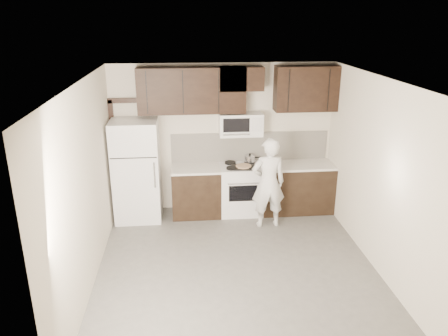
{
  "coord_description": "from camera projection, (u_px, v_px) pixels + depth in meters",
  "views": [
    {
      "loc": [
        -0.7,
        -5.42,
        3.5
      ],
      "look_at": [
        -0.11,
        0.9,
        1.25
      ],
      "focal_mm": 35.0,
      "sensor_mm": 36.0,
      "label": 1
    }
  ],
  "objects": [
    {
      "name": "saucepan",
      "position": [
        250.0,
        159.0,
        7.99
      ],
      "size": [
        0.33,
        0.19,
        0.18
      ],
      "color": "silver",
      "rests_on": "stove"
    },
    {
      "name": "ceiling",
      "position": [
        239.0,
        82.0,
        5.41
      ],
      "size": [
        4.5,
        4.5,
        0.0
      ],
      "primitive_type": "plane",
      "rotation": [
        3.14,
        0.0,
        0.0
      ],
      "color": "white",
      "rests_on": "back_wall"
    },
    {
      "name": "backsplash",
      "position": [
        250.0,
        146.0,
        8.06
      ],
      "size": [
        2.9,
        0.02,
        0.54
      ],
      "primitive_type": "cube",
      "color": "silver",
      "rests_on": "counter_run"
    },
    {
      "name": "upper_cabinets",
      "position": [
        236.0,
        88.0,
        7.52
      ],
      "size": [
        3.48,
        0.35,
        0.78
      ],
      "color": "black",
      "rests_on": "back_wall"
    },
    {
      "name": "back_wall",
      "position": [
        223.0,
        138.0,
        7.97
      ],
      "size": [
        4.0,
        0.0,
        4.0
      ],
      "primitive_type": "plane",
      "rotation": [
        1.57,
        0.0,
        0.0
      ],
      "color": "beige",
      "rests_on": "ground"
    },
    {
      "name": "counter_run",
      "position": [
        257.0,
        189.0,
        8.03
      ],
      "size": [
        2.95,
        0.64,
        0.91
      ],
      "color": "black",
      "rests_on": "floor"
    },
    {
      "name": "baking_tray",
      "position": [
        243.0,
        167.0,
        7.75
      ],
      "size": [
        0.44,
        0.34,
        0.02
      ],
      "primitive_type": "cube",
      "rotation": [
        0.0,
        0.0,
        -0.07
      ],
      "color": "black",
      "rests_on": "counter_run"
    },
    {
      "name": "microwave",
      "position": [
        241.0,
        124.0,
        7.72
      ],
      "size": [
        0.76,
        0.42,
        0.4
      ],
      "color": "white",
      "rests_on": "upper_cabinets"
    },
    {
      "name": "pizza",
      "position": [
        244.0,
        166.0,
        7.75
      ],
      "size": [
        0.3,
        0.3,
        0.02
      ],
      "primitive_type": "cylinder",
      "rotation": [
        0.0,
        0.0,
        -0.07
      ],
      "color": "#C8AE86",
      "rests_on": "baking_tray"
    },
    {
      "name": "stove",
      "position": [
        241.0,
        189.0,
        8.0
      ],
      "size": [
        0.76,
        0.66,
        0.94
      ],
      "color": "white",
      "rests_on": "floor"
    },
    {
      "name": "person",
      "position": [
        268.0,
        183.0,
        7.38
      ],
      "size": [
        0.6,
        0.42,
        1.58
      ],
      "primitive_type": "imported",
      "rotation": [
        0.0,
        0.0,
        3.21
      ],
      "color": "white",
      "rests_on": "floor"
    },
    {
      "name": "floor",
      "position": [
        237.0,
        270.0,
        6.31
      ],
      "size": [
        4.5,
        4.5,
        0.0
      ],
      "primitive_type": "plane",
      "color": "#555350",
      "rests_on": "ground"
    },
    {
      "name": "door_trim",
      "position": [
        116.0,
        147.0,
        7.8
      ],
      "size": [
        0.5,
        0.08,
        2.12
      ],
      "color": "black",
      "rests_on": "floor"
    },
    {
      "name": "refrigerator",
      "position": [
        137.0,
        171.0,
        7.65
      ],
      "size": [
        0.8,
        0.76,
        1.8
      ],
      "color": "white",
      "rests_on": "floor"
    }
  ]
}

